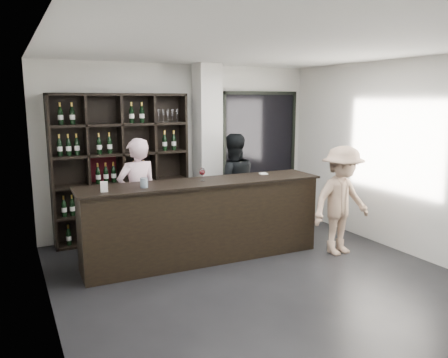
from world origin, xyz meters
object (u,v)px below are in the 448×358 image
taster_pink (138,196)px  customer (341,201)px  tasting_counter (204,221)px  taster_black (233,185)px  wine_shelf (122,168)px

taster_pink → customer: size_ratio=1.07×
taster_pink → customer: taster_pink is taller
tasting_counter → taster_black: taster_black is taller
wine_shelf → tasting_counter: size_ratio=0.68×
taster_pink → taster_black: 1.69m
wine_shelf → taster_pink: (0.05, -0.72, -0.33)m
tasting_counter → taster_black: size_ratio=2.02×
wine_shelf → tasting_counter: wine_shelf is taller
wine_shelf → customer: size_ratio=1.47×
tasting_counter → taster_black: 1.32m
taster_pink → wine_shelf: bearing=-95.6°
wine_shelf → taster_pink: wine_shelf is taller
taster_pink → taster_black: taster_pink is taller
taster_black → customer: size_ratio=1.07×
taster_pink → taster_black: (1.69, 0.13, -0.00)m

